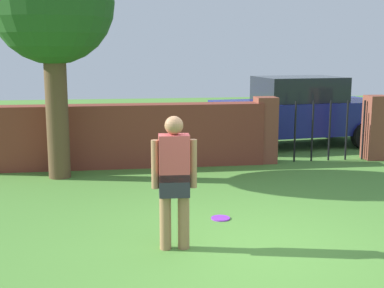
{
  "coord_description": "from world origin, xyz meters",
  "views": [
    {
      "loc": [
        -1.5,
        -5.72,
        2.38
      ],
      "look_at": [
        -0.43,
        1.76,
        1.0
      ],
      "focal_mm": 48.56,
      "sensor_mm": 36.0,
      "label": 1
    }
  ],
  "objects_px": {
    "car": "(298,111)",
    "frisbee_purple": "(221,218)",
    "person": "(174,177)",
    "tree": "(52,6)"
  },
  "relations": [
    {
      "from": "car",
      "to": "frisbee_purple",
      "type": "xyz_separation_m",
      "value": [
        -3.04,
        -5.42,
        -0.85
      ]
    },
    {
      "from": "frisbee_purple",
      "to": "person",
      "type": "bearing_deg",
      "value": -127.04
    },
    {
      "from": "car",
      "to": "frisbee_purple",
      "type": "bearing_deg",
      "value": -126.38
    },
    {
      "from": "tree",
      "to": "person",
      "type": "xyz_separation_m",
      "value": [
        1.76,
        -3.86,
        -2.25
      ]
    },
    {
      "from": "tree",
      "to": "frisbee_purple",
      "type": "height_order",
      "value": "tree"
    },
    {
      "from": "car",
      "to": "frisbee_purple",
      "type": "distance_m",
      "value": 6.27
    },
    {
      "from": "person",
      "to": "car",
      "type": "distance_m",
      "value": 7.48
    },
    {
      "from": "tree",
      "to": "frisbee_purple",
      "type": "relative_size",
      "value": 16.02
    },
    {
      "from": "person",
      "to": "frisbee_purple",
      "type": "relative_size",
      "value": 6.0
    },
    {
      "from": "tree",
      "to": "car",
      "type": "distance_m",
      "value": 6.55
    }
  ]
}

